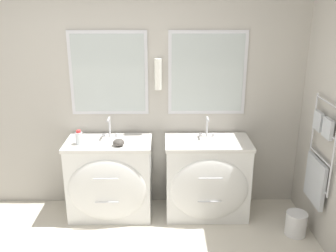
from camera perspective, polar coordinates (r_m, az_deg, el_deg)
wall_back at (r=4.13m, az=-6.79°, el=4.99°), size 5.56×0.16×2.60m
vanity_left at (r=4.13m, az=-8.84°, el=-7.93°), size 0.91×0.58×0.86m
vanity_right at (r=4.12m, az=5.97°, el=-7.91°), size 0.91×0.58×0.86m
faucet_left at (r=4.07m, az=-8.91°, el=-0.20°), size 0.17×0.14×0.23m
faucet_right at (r=4.05m, az=5.98°, el=-0.15°), size 0.17×0.14×0.23m
toiletry_bottle at (r=3.94m, az=-13.41°, el=-1.77°), size 0.07×0.07×0.15m
amenity_bowl at (r=3.84m, az=-7.54°, el=-2.51°), size 0.12×0.12×0.07m
waste_bin at (r=4.13m, az=18.92°, el=-13.83°), size 0.21×0.21×0.25m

